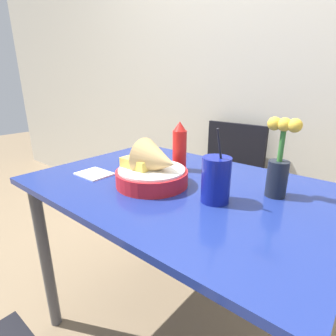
% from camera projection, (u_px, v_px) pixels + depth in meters
% --- Properties ---
extents(ground_plane, '(12.00, 12.00, 0.00)m').
position_uv_depth(ground_plane, '(177.00, 334.00, 1.25)').
color(ground_plane, '#7A664C').
extents(wall_window, '(7.00, 0.06, 2.60)m').
position_uv_depth(wall_window, '(278.00, 54.00, 1.53)').
color(wall_window, '#B7B2A3').
rests_on(wall_window, ground_plane).
extents(dining_table, '(1.13, 0.78, 0.78)m').
position_uv_depth(dining_table, '(178.00, 210.00, 1.04)').
color(dining_table, navy).
rests_on(dining_table, ground_plane).
extents(chair_far_window, '(0.40, 0.40, 0.89)m').
position_uv_depth(chair_far_window, '(227.00, 181.00, 1.73)').
color(chair_far_window, black).
rests_on(chair_far_window, ground_plane).
extents(food_basket, '(0.27, 0.27, 0.18)m').
position_uv_depth(food_basket, '(154.00, 170.00, 0.97)').
color(food_basket, red).
rests_on(food_basket, dining_table).
extents(ketchup_bottle, '(0.06, 0.06, 0.21)m').
position_uv_depth(ketchup_bottle, '(180.00, 147.00, 1.13)').
color(ketchup_bottle, red).
rests_on(ketchup_bottle, dining_table).
extents(drink_cup, '(0.09, 0.09, 0.25)m').
position_uv_depth(drink_cup, '(216.00, 181.00, 0.83)').
color(drink_cup, navy).
rests_on(drink_cup, dining_table).
extents(flower_vase, '(0.11, 0.07, 0.27)m').
position_uv_depth(flower_vase, '(279.00, 162.00, 0.86)').
color(flower_vase, black).
rests_on(flower_vase, dining_table).
extents(napkin, '(0.14, 0.11, 0.01)m').
position_uv_depth(napkin, '(94.00, 174.00, 1.10)').
color(napkin, white).
rests_on(napkin, dining_table).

